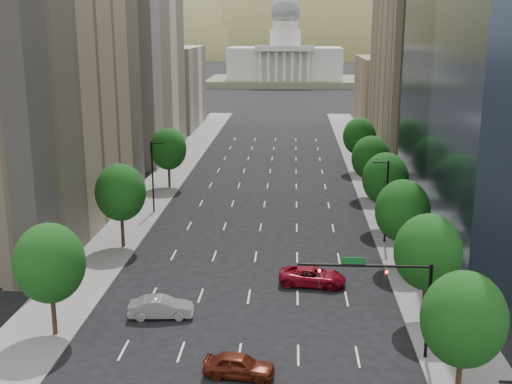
% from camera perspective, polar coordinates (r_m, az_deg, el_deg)
% --- Properties ---
extents(sidewalk_left, '(6.00, 200.00, 0.15)m').
position_cam_1_polar(sidewalk_left, '(77.44, -11.14, -2.78)').
color(sidewalk_left, slate).
rests_on(sidewalk_left, ground).
extents(sidewalk_right, '(6.00, 200.00, 0.15)m').
position_cam_1_polar(sidewalk_right, '(75.99, 12.18, -3.16)').
color(sidewalk_right, slate).
rests_on(sidewalk_right, ground).
extents(midrise_cream_left, '(14.00, 30.00, 35.00)m').
position_cam_1_polar(midrise_cream_left, '(118.24, -10.93, 11.65)').
color(midrise_cream_left, beige).
rests_on(midrise_cream_left, ground).
extents(filler_left, '(14.00, 26.00, 18.00)m').
position_cam_1_polar(filler_left, '(150.97, -7.74, 9.07)').
color(filler_left, beige).
rests_on(filler_left, ground).
extents(parking_tan_right, '(14.00, 30.00, 30.00)m').
position_cam_1_polar(parking_tan_right, '(113.91, 14.35, 10.12)').
color(parking_tan_right, '#8C7759').
rests_on(parking_tan_right, ground).
extents(filler_right, '(14.00, 26.00, 16.00)m').
position_cam_1_polar(filler_right, '(146.92, 11.78, 8.37)').
color(filler_right, '#8C7759').
rests_on(filler_right, ground).
extents(tree_right_0, '(5.20, 5.20, 8.39)m').
position_cam_1_polar(tree_right_0, '(41.74, 17.75, -10.58)').
color(tree_right_0, '#382316').
rests_on(tree_right_0, ground).
extents(tree_right_1, '(5.20, 5.20, 8.75)m').
position_cam_1_polar(tree_right_1, '(51.55, 14.82, -5.12)').
color(tree_right_1, '#382316').
rests_on(tree_right_1, ground).
extents(tree_right_2, '(5.20, 5.20, 8.61)m').
position_cam_1_polar(tree_right_2, '(62.84, 12.71, -1.62)').
color(tree_right_2, '#382316').
rests_on(tree_right_2, ground).
extents(tree_right_3, '(5.20, 5.20, 8.89)m').
position_cam_1_polar(tree_right_3, '(74.26, 11.27, 1.13)').
color(tree_right_3, '#382316').
rests_on(tree_right_3, ground).
extents(tree_right_4, '(5.20, 5.20, 8.46)m').
position_cam_1_polar(tree_right_4, '(87.92, 10.04, 2.94)').
color(tree_right_4, '#382316').
rests_on(tree_right_4, ground).
extents(tree_right_5, '(5.20, 5.20, 8.75)m').
position_cam_1_polar(tree_right_5, '(103.52, 9.05, 4.84)').
color(tree_right_5, '#382316').
rests_on(tree_right_5, ground).
extents(tree_left_0, '(5.20, 5.20, 8.75)m').
position_cam_1_polar(tree_left_0, '(49.92, -17.64, -5.97)').
color(tree_left_0, '#382316').
rests_on(tree_left_0, ground).
extents(tree_left_1, '(5.20, 5.20, 8.97)m').
position_cam_1_polar(tree_left_1, '(68.05, -11.79, -0.04)').
color(tree_left_1, '#382316').
rests_on(tree_left_1, ground).
extents(tree_left_2, '(5.20, 5.20, 8.68)m').
position_cam_1_polar(tree_left_2, '(92.87, -7.70, 3.77)').
color(tree_left_2, '#382316').
rests_on(tree_left_2, ground).
extents(streetlight_rn, '(1.70, 0.20, 9.00)m').
position_cam_1_polar(streetlight_rn, '(69.62, 11.32, -0.64)').
color(streetlight_rn, black).
rests_on(streetlight_rn, ground).
extents(streetlight_ln, '(1.70, 0.20, 9.00)m').
position_cam_1_polar(streetlight_ln, '(80.45, -9.01, 1.48)').
color(streetlight_ln, black).
rests_on(streetlight_ln, ground).
extents(traffic_signal, '(9.12, 0.40, 7.38)m').
position_cam_1_polar(traffic_signal, '(45.61, 11.93, -8.31)').
color(traffic_signal, black).
rests_on(traffic_signal, ground).
extents(capitol, '(60.00, 40.00, 35.20)m').
position_cam_1_polar(capitol, '(261.73, 2.55, 11.26)').
color(capitol, '#596647').
rests_on(capitol, ground).
extents(foothills, '(720.00, 413.00, 263.00)m').
position_cam_1_polar(foothills, '(614.77, 6.24, 8.61)').
color(foothills, olive).
rests_on(foothills, ground).
extents(car_maroon, '(4.96, 2.53, 1.62)m').
position_cam_1_polar(car_maroon, '(44.34, -1.50, -14.94)').
color(car_maroon, '#551A0E').
rests_on(car_maroon, ground).
extents(car_silver, '(5.26, 2.26, 1.68)m').
position_cam_1_polar(car_silver, '(52.93, -8.31, -9.97)').
color(car_silver, '#A7A7AC').
rests_on(car_silver, ground).
extents(car_red_far, '(6.25, 3.46, 1.66)m').
position_cam_1_polar(car_red_far, '(58.74, 4.97, -7.37)').
color(car_red_far, maroon).
rests_on(car_red_far, ground).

